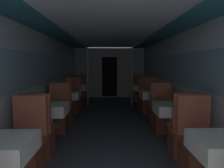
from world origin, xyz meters
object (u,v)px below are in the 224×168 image
at_px(chair_left_near_3, 75,99).
at_px(chair_right_far_1, 163,117).
at_px(chair_left_far_3, 80,94).
at_px(chair_right_near_2, 157,112).
at_px(chair_right_far_3, 139,94).
at_px(dining_table_left_3, 78,88).
at_px(support_pole_right_3, 132,75).
at_px(chair_right_near_1, 183,137).
at_px(dining_table_left_1, 50,110).
at_px(chair_left_far_1, 58,118).
at_px(chair_left_near_1, 40,138).
at_px(chair_left_near_2, 64,112).
at_px(dining_table_right_2, 152,95).
at_px(dining_table_left_0, 2,150).
at_px(chair_right_far_2, 148,102).
at_px(dining_table_right_1, 172,110).
at_px(chair_right_near_3, 145,99).
at_px(chair_left_far_2, 72,102).
at_px(dining_table_left_2, 68,96).
at_px(dining_table_right_0, 224,148).
at_px(chair_right_far_0, 198,152).
at_px(dining_table_right_3, 142,88).
at_px(chair_left_far_0, 26,153).
at_px(support_pole_left_3, 88,75).

height_order(chair_left_near_3, chair_right_far_1, same).
height_order(chair_left_far_3, chair_right_near_2, same).
bearing_deg(chair_right_far_3, dining_table_left_3, 15.69).
bearing_deg(support_pole_right_3, chair_left_near_3, -161.60).
bearing_deg(chair_right_near_1, chair_right_far_3, 90.00).
distance_m(dining_table_left_1, chair_left_far_1, 0.69).
relative_size(chair_left_near_1, chair_left_far_3, 1.00).
bearing_deg(chair_left_near_2, dining_table_right_2, 15.69).
relative_size(dining_table_left_0, chair_left_far_3, 0.70).
bearing_deg(chair_left_near_2, chair_right_far_2, 29.33).
relative_size(dining_table_right_1, chair_right_far_2, 0.70).
bearing_deg(chair_left_far_3, chair_right_near_3, 150.67).
xyz_separation_m(chair_left_far_3, support_pole_right_3, (1.87, -0.62, 0.73)).
relative_size(chair_right_far_2, chair_right_near_3, 1.00).
bearing_deg(chair_right_near_3, chair_right_far_2, -90.00).
relative_size(chair_left_far_1, dining_table_right_2, 1.42).
bearing_deg(chair_right_far_2, dining_table_left_1, 47.58).
bearing_deg(chair_left_near_2, chair_left_far_2, 90.00).
relative_size(chair_left_near_3, chair_right_near_3, 1.00).
height_order(dining_table_left_2, dining_table_right_0, same).
distance_m(dining_table_left_2, chair_left_near_2, 0.69).
bearing_deg(chair_left_near_1, chair_right_near_1, 0.00).
height_order(chair_left_far_1, chair_left_near_3, same).
bearing_deg(chair_right_far_0, dining_table_right_2, -90.00).
distance_m(chair_right_near_2, chair_right_near_3, 1.80).
distance_m(dining_table_right_1, dining_table_right_3, 3.59).
distance_m(chair_right_near_2, dining_table_right_3, 2.43).
height_order(chair_right_far_0, chair_right_near_3, same).
relative_size(dining_table_right_2, chair_right_far_2, 0.70).
bearing_deg(chair_right_near_1, chair_right_near_2, 90.00).
height_order(dining_table_right_1, support_pole_right_3, support_pole_right_3).
bearing_deg(chair_left_far_3, dining_table_right_1, 117.66).
distance_m(dining_table_right_1, chair_right_near_2, 1.21).
distance_m(chair_right_far_0, dining_table_right_3, 4.78).
relative_size(dining_table_left_1, chair_left_far_3, 0.70).
height_order(dining_table_left_0, chair_left_far_0, chair_left_far_0).
height_order(chair_left_near_2, chair_right_far_2, same).
height_order(chair_left_far_2, support_pole_right_3, support_pole_right_3).
bearing_deg(chair_right_far_2, dining_table_right_0, 90.00).
relative_size(chair_left_near_3, chair_right_far_3, 1.00).
relative_size(support_pole_left_3, dining_table_right_1, 2.90).
height_order(support_pole_left_3, chair_right_near_2, support_pole_left_3).
height_order(chair_left_near_1, chair_left_far_1, same).
bearing_deg(dining_table_left_3, chair_right_far_2, -28.04).
height_order(dining_table_right_3, chair_right_far_3, chair_right_far_3).
bearing_deg(chair_left_far_2, chair_right_near_1, 126.02).
bearing_deg(chair_right_near_3, chair_right_near_1, -90.00).
xyz_separation_m(dining_table_left_3, chair_right_near_2, (2.21, -2.42, -0.29)).
distance_m(dining_table_left_1, chair_right_near_3, 3.71).
xyz_separation_m(chair_left_far_0, support_pole_right_3, (1.87, 4.77, 0.73)).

